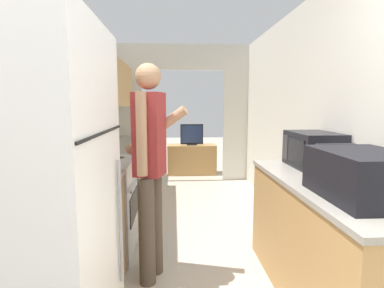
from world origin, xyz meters
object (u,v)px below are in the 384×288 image
at_px(range_oven, 101,206).
at_px(suitcase, 363,175).
at_px(person, 150,166).
at_px(microwave, 313,150).
at_px(tv_cabinet, 192,159).
at_px(refrigerator, 32,217).
at_px(television, 192,135).

bearing_deg(range_oven, suitcase, -35.01).
distance_m(person, microwave, 1.38).
height_order(range_oven, microwave, microwave).
relative_size(person, microwave, 3.32).
bearing_deg(suitcase, tv_cabinet, 99.05).
relative_size(range_oven, tv_cabinet, 1.04).
bearing_deg(refrigerator, television, 77.37).
relative_size(suitcase, microwave, 1.18).
height_order(microwave, television, microwave).
xyz_separation_m(range_oven, person, (0.52, -0.51, 0.49)).
bearing_deg(range_oven, microwave, -11.90).
bearing_deg(suitcase, microwave, 82.80).
relative_size(refrigerator, tv_cabinet, 1.82).
distance_m(range_oven, television, 3.38).
relative_size(suitcase, television, 1.35).
xyz_separation_m(refrigerator, microwave, (1.86, 1.05, 0.14)).
bearing_deg(person, microwave, -67.71).
height_order(suitcase, tv_cabinet, suitcase).
xyz_separation_m(range_oven, tv_cabinet, (1.07, 3.22, -0.15)).
height_order(suitcase, microwave, microwave).
bearing_deg(range_oven, person, -44.48).
xyz_separation_m(suitcase, microwave, (0.11, 0.85, 0.01)).
height_order(person, television, person).
bearing_deg(person, range_oven, 63.32).
bearing_deg(suitcase, range_oven, 144.99).
height_order(refrigerator, range_oven, refrigerator).
bearing_deg(microwave, suitcase, -97.20).
bearing_deg(tv_cabinet, person, -98.49).
bearing_deg(television, person, -98.58).
distance_m(range_oven, microwave, 2.02).
xyz_separation_m(suitcase, tv_cabinet, (-0.71, 4.47, -0.73)).
xyz_separation_m(person, suitcase, (1.27, -0.74, 0.09)).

